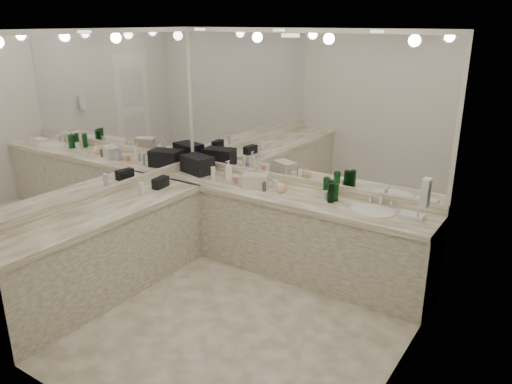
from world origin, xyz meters
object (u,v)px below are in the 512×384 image
Objects in this scene: cream_cosmetic_case at (255,181)px; soap_bottle_c at (281,185)px; wall_phone at (426,193)px; black_toiletry_bag at (197,164)px; hand_towel at (412,216)px; sink at (373,212)px; soap_bottle_b at (242,179)px; soap_bottle_a at (228,170)px.

soap_bottle_c is at bearing -18.73° from cream_cosmetic_case.
wall_phone reaches higher than soap_bottle_c.
black_toiletry_bag reaches higher than hand_towel.
cream_cosmetic_case is at bearing 166.65° from wall_phone.
black_toiletry_bag is 0.92m from cream_cosmetic_case.
black_toiletry_bag is 1.77× the size of hand_towel.
hand_towel is (0.37, 0.04, 0.02)m from sink.
black_toiletry_bag is at bearing 170.74° from soap_bottle_b.
hand_towel reaches higher than sink.
soap_bottle_b reaches higher than cream_cosmetic_case.
cream_cosmetic_case is at bearing -177.48° from hand_towel.
hand_towel is 1.41× the size of soap_bottle_c.
hand_towel is at bearing 113.19° from wall_phone.
soap_bottle_c is (0.32, 0.03, -0.00)m from cream_cosmetic_case.
soap_bottle_c is at bearing -178.02° from hand_towel.
wall_phone is 0.62× the size of black_toiletry_bag.
black_toiletry_bag is (-2.28, 0.07, 0.12)m from sink.
wall_phone is at bearing -12.73° from soap_bottle_a.
soap_bottle_b is at bearing 168.19° from wall_phone.
cream_cosmetic_case is at bearing -175.07° from soap_bottle_c.
soap_bottle_c is (-1.41, -0.05, 0.06)m from hand_towel.
soap_bottle_b is (-2.13, 0.45, -0.37)m from wall_phone.
wall_phone is 2.47m from soap_bottle_a.
soap_bottle_a is at bearing 167.27° from wall_phone.
soap_bottle_c is (0.74, -0.05, -0.04)m from soap_bottle_a.
soap_bottle_c is at bearing 163.31° from wall_phone.
soap_bottle_a is 0.75m from soap_bottle_c.
sink is 2.00× the size of hand_towel.
soap_bottle_a is (0.49, -0.03, 0.01)m from black_toiletry_bag.
soap_bottle_c is at bearing 5.67° from soap_bottle_b.
soap_bottle_a is (-0.42, 0.07, 0.04)m from cream_cosmetic_case.
wall_phone is 2.21m from soap_bottle_b.
sink is at bearing -1.28° from soap_bottle_a.
black_toiletry_bag reaches higher than soap_bottle_b.
soap_bottle_c is (0.48, 0.05, -0.01)m from soap_bottle_b.
black_toiletry_bag is 1.24m from soap_bottle_c.
soap_bottle_a is 1.38× the size of soap_bottle_b.
soap_bottle_a reaches higher than soap_bottle_b.
soap_bottle_b reaches higher than soap_bottle_c.
soap_bottle_b is at bearing -174.33° from soap_bottle_c.
sink is at bearing -173.49° from hand_towel.
wall_phone is 0.85× the size of cream_cosmetic_case.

